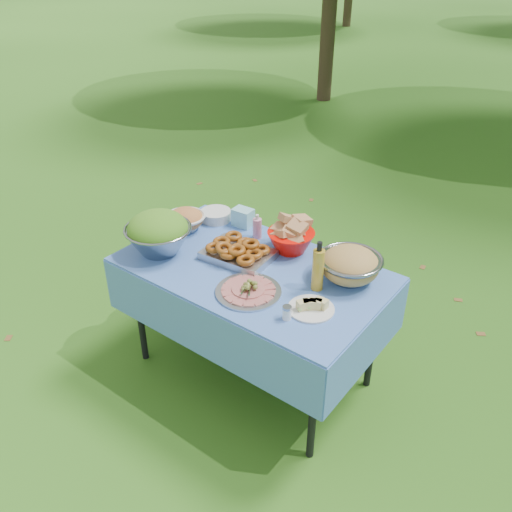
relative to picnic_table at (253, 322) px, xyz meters
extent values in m
plane|color=black|center=(0.00, 0.00, -0.38)|extent=(80.00, 80.00, 0.00)
cube|color=#84BAFF|center=(0.00, 0.00, 0.00)|extent=(1.46, 0.86, 0.76)
cylinder|color=silver|center=(-0.53, 0.31, 0.41)|extent=(0.23, 0.23, 0.06)
cube|color=#8BD4DD|center=(-0.35, 0.36, 0.44)|extent=(0.13, 0.10, 0.11)
cylinder|color=pink|center=(-0.18, 0.28, 0.46)|extent=(0.07, 0.07, 0.15)
cube|color=#A6A6AA|center=(-0.13, 0.03, 0.42)|extent=(0.40, 0.30, 0.09)
cylinder|color=#B0B2B8|center=(0.13, -0.20, 0.42)|extent=(0.42, 0.42, 0.08)
cylinder|color=#B38F27|center=(0.39, 0.05, 0.52)|extent=(0.06, 0.06, 0.28)
cylinder|color=silver|center=(0.46, -0.13, 0.41)|extent=(0.24, 0.24, 0.06)
cylinder|color=white|center=(0.40, -0.26, 0.42)|extent=(0.05, 0.05, 0.07)
camera|label=1|loc=(1.52, -1.98, 2.00)|focal=38.00mm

